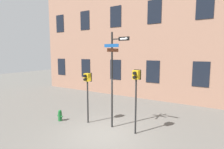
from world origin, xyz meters
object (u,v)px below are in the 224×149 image
at_px(pedestrian_signal_left, 87,84).
at_px(fire_hydrant, 60,115).
at_px(street_sign_pole, 113,73).
at_px(pedestrian_signal_right, 136,85).

bearing_deg(pedestrian_signal_left, fire_hydrant, -158.66).
height_order(street_sign_pole, pedestrian_signal_left, street_sign_pole).
height_order(pedestrian_signal_left, pedestrian_signal_right, pedestrian_signal_right).
bearing_deg(street_sign_pole, fire_hydrant, -165.69).
relative_size(street_sign_pole, pedestrian_signal_left, 1.75).
bearing_deg(pedestrian_signal_right, pedestrian_signal_left, -177.54).
distance_m(street_sign_pole, fire_hydrant, 3.99).
xyz_separation_m(street_sign_pole, pedestrian_signal_right, (1.24, -0.06, -0.48)).
bearing_deg(fire_hydrant, pedestrian_signal_right, 9.47).
bearing_deg(fire_hydrant, pedestrian_signal_left, 21.34).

